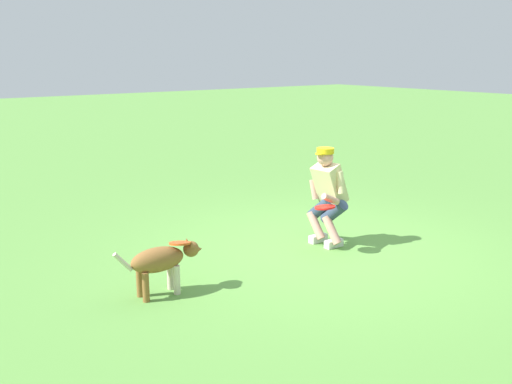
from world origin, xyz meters
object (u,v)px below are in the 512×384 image
object	(u,v)px
person	(327,193)
dog	(162,261)
frisbee_held	(325,207)
frisbee_flying	(180,243)

from	to	relation	value
person	dog	distance (m)	2.51
person	frisbee_held	bearing A→B (deg)	38.35
frisbee_flying	frisbee_held	world-z (taller)	frisbee_held
dog	frisbee_flying	xyz separation A→B (m)	(-0.21, 0.01, 0.15)
dog	person	bearing A→B (deg)	6.37
frisbee_held	frisbee_flying	bearing A→B (deg)	-2.64
dog	frisbee_held	world-z (taller)	frisbee_held
frisbee_flying	person	bearing A→B (deg)	-175.79
person	dog	world-z (taller)	person
frisbee_held	person	bearing A→B (deg)	-137.77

